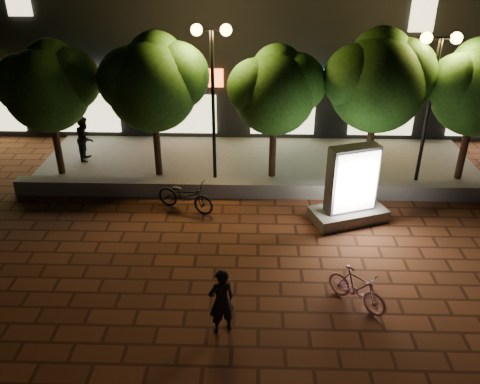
{
  "coord_description": "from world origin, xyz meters",
  "views": [
    {
      "loc": [
        -0.15,
        -10.64,
        7.83
      ],
      "look_at": [
        -0.51,
        1.5,
        1.44
      ],
      "focal_mm": 37.63,
      "sensor_mm": 36.0,
      "label": 1
    }
  ],
  "objects_px": {
    "tree_far_left": "(48,84)",
    "street_lamp_left": "(212,64)",
    "scooter_pink": "(357,288)",
    "tree_right": "(380,78)",
    "ad_kiosk": "(351,191)",
    "rider": "(221,301)",
    "street_lamp_right": "(436,70)",
    "pedestrian": "(85,138)",
    "tree_left": "(154,80)",
    "tree_far_right": "(479,85)",
    "scooter_parked": "(185,196)",
    "tree_mid": "(276,88)"
  },
  "relations": [
    {
      "from": "street_lamp_left",
      "to": "ad_kiosk",
      "type": "height_order",
      "value": "street_lamp_left"
    },
    {
      "from": "rider",
      "to": "scooter_parked",
      "type": "distance_m",
      "value": 5.49
    },
    {
      "from": "tree_left",
      "to": "tree_far_right",
      "type": "xyz_separation_m",
      "value": [
        10.5,
        -0.0,
        -0.08
      ]
    },
    {
      "from": "tree_mid",
      "to": "ad_kiosk",
      "type": "xyz_separation_m",
      "value": [
        2.17,
        -2.92,
        -2.25
      ]
    },
    {
      "from": "tree_mid",
      "to": "street_lamp_left",
      "type": "relative_size",
      "value": 0.87
    },
    {
      "from": "tree_right",
      "to": "rider",
      "type": "bearing_deg",
      "value": -120.99
    },
    {
      "from": "street_lamp_right",
      "to": "tree_left",
      "type": "bearing_deg",
      "value": 178.32
    },
    {
      "from": "tree_left",
      "to": "tree_right",
      "type": "relative_size",
      "value": 0.97
    },
    {
      "from": "tree_right",
      "to": "scooter_pink",
      "type": "height_order",
      "value": "tree_right"
    },
    {
      "from": "pedestrian",
      "to": "ad_kiosk",
      "type": "bearing_deg",
      "value": -116.99
    },
    {
      "from": "tree_right",
      "to": "pedestrian",
      "type": "distance_m",
      "value": 10.68
    },
    {
      "from": "tree_far_left",
      "to": "street_lamp_left",
      "type": "relative_size",
      "value": 0.89
    },
    {
      "from": "scooter_parked",
      "to": "ad_kiosk",
      "type": "bearing_deg",
      "value": -72.55
    },
    {
      "from": "scooter_pink",
      "to": "tree_far_left",
      "type": "bearing_deg",
      "value": 98.7
    },
    {
      "from": "scooter_pink",
      "to": "rider",
      "type": "height_order",
      "value": "rider"
    },
    {
      "from": "tree_far_left",
      "to": "rider",
      "type": "bearing_deg",
      "value": -51.54
    },
    {
      "from": "tree_right",
      "to": "street_lamp_left",
      "type": "distance_m",
      "value": 5.38
    },
    {
      "from": "tree_far_right",
      "to": "street_lamp_right",
      "type": "height_order",
      "value": "street_lamp_right"
    },
    {
      "from": "street_lamp_right",
      "to": "scooter_pink",
      "type": "distance_m",
      "value": 8.06
    },
    {
      "from": "scooter_parked",
      "to": "pedestrian",
      "type": "height_order",
      "value": "pedestrian"
    },
    {
      "from": "street_lamp_right",
      "to": "pedestrian",
      "type": "bearing_deg",
      "value": 173.17
    },
    {
      "from": "street_lamp_left",
      "to": "street_lamp_right",
      "type": "relative_size",
      "value": 1.04
    },
    {
      "from": "scooter_pink",
      "to": "street_lamp_right",
      "type": "bearing_deg",
      "value": 18.92
    },
    {
      "from": "street_lamp_left",
      "to": "rider",
      "type": "bearing_deg",
      "value": -84.62
    },
    {
      "from": "ad_kiosk",
      "to": "scooter_parked",
      "type": "xyz_separation_m",
      "value": [
        -4.97,
        0.45,
        -0.46
      ]
    },
    {
      "from": "tree_mid",
      "to": "rider",
      "type": "xyz_separation_m",
      "value": [
        -1.35,
        -7.75,
        -2.41
      ]
    },
    {
      "from": "tree_mid",
      "to": "street_lamp_left",
      "type": "bearing_deg",
      "value": -172.69
    },
    {
      "from": "tree_right",
      "to": "street_lamp_right",
      "type": "xyz_separation_m",
      "value": [
        1.64,
        -0.26,
        0.33
      ]
    },
    {
      "from": "tree_mid",
      "to": "scooter_parked",
      "type": "bearing_deg",
      "value": -138.67
    },
    {
      "from": "tree_far_right",
      "to": "scooter_parked",
      "type": "distance_m",
      "value": 10.04
    },
    {
      "from": "scooter_pink",
      "to": "pedestrian",
      "type": "distance_m",
      "value": 11.81
    },
    {
      "from": "tree_mid",
      "to": "ad_kiosk",
      "type": "relative_size",
      "value": 1.84
    },
    {
      "from": "tree_left",
      "to": "scooter_parked",
      "type": "bearing_deg",
      "value": -64.11
    },
    {
      "from": "ad_kiosk",
      "to": "rider",
      "type": "relative_size",
      "value": 1.52
    },
    {
      "from": "scooter_pink",
      "to": "tree_right",
      "type": "bearing_deg",
      "value": 32.07
    },
    {
      "from": "tree_left",
      "to": "scooter_pink",
      "type": "distance_m",
      "value": 9.38
    },
    {
      "from": "tree_left",
      "to": "rider",
      "type": "bearing_deg",
      "value": -71.11
    },
    {
      "from": "tree_left",
      "to": "rider",
      "type": "height_order",
      "value": "tree_left"
    },
    {
      "from": "tree_far_right",
      "to": "tree_right",
      "type": "bearing_deg",
      "value": 180.0
    },
    {
      "from": "ad_kiosk",
      "to": "pedestrian",
      "type": "distance_m",
      "value": 10.01
    },
    {
      "from": "tree_left",
      "to": "pedestrian",
      "type": "bearing_deg",
      "value": 158.63
    },
    {
      "from": "tree_right",
      "to": "ad_kiosk",
      "type": "bearing_deg",
      "value": -111.34
    },
    {
      "from": "rider",
      "to": "scooter_parked",
      "type": "relative_size",
      "value": 0.84
    },
    {
      "from": "ad_kiosk",
      "to": "rider",
      "type": "height_order",
      "value": "ad_kiosk"
    },
    {
      "from": "scooter_parked",
      "to": "tree_right",
      "type": "bearing_deg",
      "value": -45.38
    },
    {
      "from": "tree_far_right",
      "to": "pedestrian",
      "type": "height_order",
      "value": "tree_far_right"
    },
    {
      "from": "ad_kiosk",
      "to": "tree_left",
      "type": "bearing_deg",
      "value": 154.68
    },
    {
      "from": "street_lamp_right",
      "to": "pedestrian",
      "type": "relative_size",
      "value": 2.98
    },
    {
      "from": "ad_kiosk",
      "to": "street_lamp_right",
      "type": "bearing_deg",
      "value": 43.63
    },
    {
      "from": "tree_right",
      "to": "street_lamp_left",
      "type": "relative_size",
      "value": 0.98
    }
  ]
}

